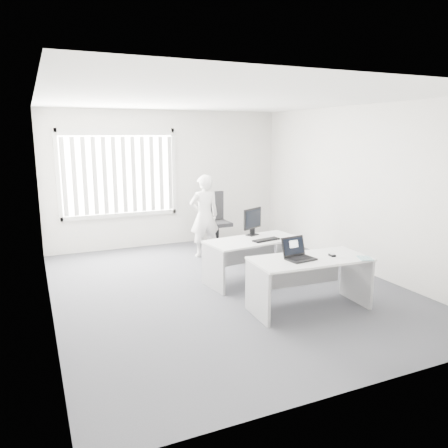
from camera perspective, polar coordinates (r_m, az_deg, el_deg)
name	(u,v)px	position (r m, az deg, el deg)	size (l,w,h in m)	color
ground	(226,287)	(6.81, 0.22, -8.25)	(6.00, 6.00, 0.00)	#4C4D53
wall_back	(167,179)	(9.26, -7.47, 5.89)	(5.00, 0.02, 2.80)	silver
wall_front	(368,243)	(3.97, 18.34, -2.32)	(5.00, 0.02, 2.80)	silver
wall_left	(44,209)	(5.90, -22.48, 1.82)	(0.02, 6.00, 2.80)	silver
wall_right	(359,189)	(7.82, 17.22, 4.41)	(0.02, 6.00, 2.80)	silver
ceiling	(226,99)	(6.42, 0.24, 15.97)	(5.00, 6.00, 0.02)	white
window	(119,173)	(8.97, -13.58, 6.44)	(2.32, 0.06, 1.76)	silver
blinds	(119,175)	(8.92, -13.50, 6.22)	(2.20, 0.10, 1.50)	silver
desk_near	(310,272)	(5.94, 11.12, -6.23)	(1.60, 0.81, 0.72)	silver
desk_far	(253,251)	(6.96, 3.82, -3.55)	(1.58, 0.89, 0.69)	silver
office_chair	(216,230)	(9.11, -1.04, -0.78)	(0.66, 0.66, 1.14)	black
person	(204,216)	(8.31, -2.59, 1.06)	(0.58, 0.38, 1.58)	white
laptop	(301,249)	(5.74, 10.05, -3.29)	(0.36, 0.32, 0.28)	black
paper_sheet	(338,255)	(6.08, 14.61, -4.00)	(0.33, 0.23, 0.00)	white
mouse	(332,255)	(6.02, 13.94, -3.91)	(0.06, 0.10, 0.04)	silver
booklet	(365,258)	(6.04, 17.97, -4.27)	(0.16, 0.23, 0.01)	white
keyboard	(266,240)	(6.86, 5.54, -2.07)	(0.46, 0.15, 0.02)	black
monitor	(252,222)	(7.16, 3.73, 0.29)	(0.45, 0.13, 0.45)	black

